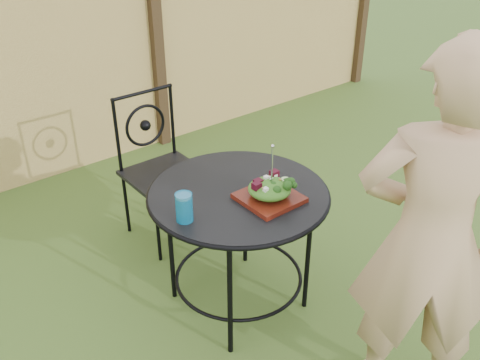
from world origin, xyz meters
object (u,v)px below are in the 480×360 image
Objects in this scene: patio_table at (238,215)px; salad_plate at (269,198)px; diner at (429,242)px; patio_chair at (161,164)px.

salad_plate is at bearing -66.58° from patio_table.
salad_plate is (-0.16, 0.77, -0.10)m from diner.
diner is 6.21× the size of salad_plate.
diner is 0.79m from salad_plate.
patio_chair is 1.04m from salad_plate.
patio_table is 0.86m from patio_chair.
patio_chair is at bearing -36.78° from diner.
diner reaches higher than patio_table.
salad_plate is (0.02, -1.01, 0.23)m from patio_chair.
patio_table is 0.23m from salad_plate.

